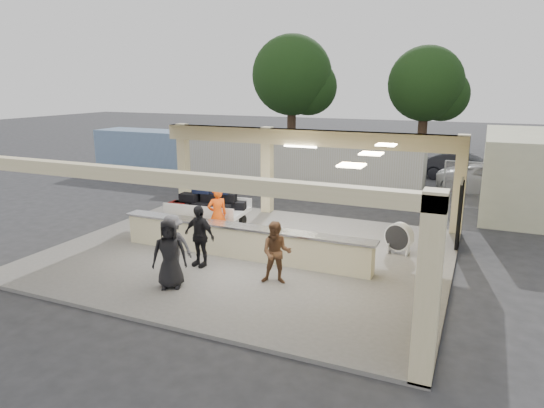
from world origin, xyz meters
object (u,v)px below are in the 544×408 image
at_px(baggage_handler, 217,215).
at_px(container_white, 301,159).
at_px(passenger_b, 199,236).
at_px(car_dark, 464,167).
at_px(passenger_a, 276,253).
at_px(car_white_a, 495,180).
at_px(drum_fan, 399,237).
at_px(luggage_cart, 208,205).
at_px(baggage_counter, 241,241).
at_px(container_blue, 170,152).
at_px(passenger_c, 173,245).
at_px(passenger_d, 170,254).

xyz_separation_m(baggage_handler, container_white, (-0.87, 10.29, 0.34)).
xyz_separation_m(baggage_handler, passenger_b, (0.64, -2.15, -0.02)).
bearing_deg(car_dark, passenger_a, -178.28).
xyz_separation_m(car_white_a, car_dark, (-1.53, 3.15, 0.02)).
relative_size(drum_fan, passenger_a, 0.58).
bearing_deg(car_white_a, passenger_b, 157.34).
xyz_separation_m(luggage_cart, container_white, (0.21, 9.11, 0.40)).
relative_size(baggage_handler, passenger_b, 1.02).
bearing_deg(baggage_counter, container_blue, 132.83).
distance_m(luggage_cart, container_white, 9.12).
distance_m(car_white_a, car_dark, 3.50).
height_order(passenger_a, car_dark, passenger_a).
height_order(drum_fan, car_dark, car_dark).
height_order(drum_fan, passenger_c, passenger_c).
distance_m(passenger_a, car_dark, 17.66).
xyz_separation_m(passenger_a, passenger_b, (-2.52, 0.27, 0.06)).
height_order(baggage_counter, car_white_a, car_white_a).
distance_m(passenger_a, passenger_d, 2.74).
distance_m(baggage_counter, car_dark, 16.79).
bearing_deg(baggage_counter, passenger_c, -117.93).
height_order(baggage_handler, passenger_d, baggage_handler).
bearing_deg(luggage_cart, container_white, 84.42).
distance_m(drum_fan, passenger_c, 6.86).
height_order(luggage_cart, passenger_d, passenger_d).
xyz_separation_m(drum_fan, container_white, (-6.59, 9.08, 0.74)).
bearing_deg(passenger_a, drum_fan, 39.26).
distance_m(luggage_cart, container_blue, 12.35).
xyz_separation_m(baggage_counter, passenger_c, (-1.07, -2.01, 0.36)).
relative_size(luggage_cart, baggage_handler, 1.54).
distance_m(car_white_a, container_white, 9.50).
relative_size(passenger_b, container_white, 0.14).
bearing_deg(car_dark, drum_fan, -171.07).
relative_size(luggage_cart, drum_fan, 2.92).
relative_size(car_white_a, container_blue, 0.54).
xyz_separation_m(drum_fan, passenger_b, (-5.08, -3.37, 0.38)).
distance_m(luggage_cart, car_dark, 15.84).
bearing_deg(baggage_handler, passenger_c, 48.87).
distance_m(baggage_counter, drum_fan, 4.86).
xyz_separation_m(drum_fan, passenger_d, (-4.95, -4.98, 0.38)).
distance_m(baggage_handler, passenger_b, 2.24).
bearing_deg(passenger_b, passenger_a, 3.39).
bearing_deg(drum_fan, baggage_handler, -148.09).
height_order(passenger_a, container_white, container_white).
relative_size(baggage_handler, car_white_a, 0.36).
height_order(passenger_b, passenger_d, passenger_d).
bearing_deg(container_white, luggage_cart, -93.52).
relative_size(container_white, container_blue, 1.31).
bearing_deg(container_blue, car_white_a, 4.21).
xyz_separation_m(baggage_handler, passenger_d, (0.77, -3.76, -0.01)).
xyz_separation_m(passenger_c, container_white, (-1.21, 13.32, 0.41)).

